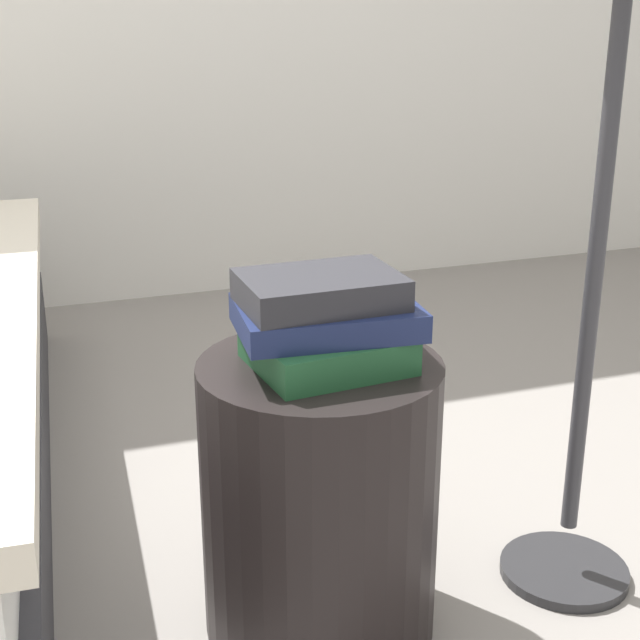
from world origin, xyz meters
The scene contains 5 objects.
ground_plane centered at (0.00, 0.00, 0.00)m, with size 8.00×8.00×0.00m, color gray.
side_table centered at (0.00, 0.00, 0.24)m, with size 0.40×0.40×0.49m, color black.
book_forest centered at (0.01, -0.01, 0.52)m, with size 0.23×0.20×0.06m, color #1E512D.
book_navy centered at (0.01, 0.00, 0.57)m, with size 0.28×0.19×0.04m, color #19234C.
book_charcoal centered at (0.00, 0.00, 0.61)m, with size 0.24×0.17×0.05m, color #28282D.
Camera 1 is at (-0.45, -1.28, 1.04)m, focal length 51.49 mm.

